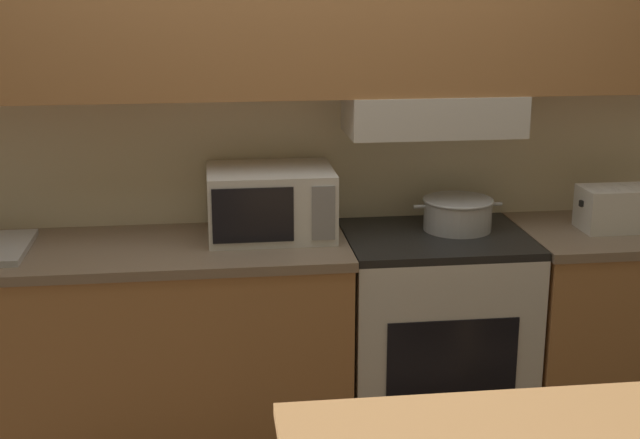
% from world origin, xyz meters
% --- Properties ---
extents(ground_plane, '(16.00, 16.00, 0.00)m').
position_xyz_m(ground_plane, '(0.00, 0.00, 0.00)').
color(ground_plane, '#3D2D23').
extents(wall_back, '(5.59, 0.38, 2.55)m').
position_xyz_m(wall_back, '(0.01, -0.07, 1.49)').
color(wall_back, beige).
rests_on(wall_back, ground_plane).
extents(lower_counter_main, '(1.78, 0.61, 0.88)m').
position_xyz_m(lower_counter_main, '(-0.71, -0.29, 0.44)').
color(lower_counter_main, '#B27A47').
rests_on(lower_counter_main, ground_plane).
extents(lower_counter_right_stub, '(0.70, 0.61, 0.88)m').
position_xyz_m(lower_counter_right_stub, '(1.25, -0.29, 0.44)').
color(lower_counter_right_stub, '#B27A47').
rests_on(lower_counter_right_stub, ground_plane).
extents(stove_range, '(0.71, 0.59, 0.88)m').
position_xyz_m(stove_range, '(0.54, -0.29, 0.44)').
color(stove_range, silver).
rests_on(stove_range, ground_plane).
extents(cooking_pot, '(0.36, 0.28, 0.13)m').
position_xyz_m(cooking_pot, '(0.64, -0.23, 0.95)').
color(cooking_pot, '#B7BABF').
rests_on(cooking_pot, stove_range).
extents(microwave, '(0.48, 0.38, 0.26)m').
position_xyz_m(microwave, '(-0.10, -0.21, 1.02)').
color(microwave, silver).
rests_on(microwave, lower_counter_main).
extents(toaster, '(0.32, 0.18, 0.17)m').
position_xyz_m(toaster, '(1.28, -0.30, 0.97)').
color(toaster, silver).
rests_on(toaster, lower_counter_right_stub).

